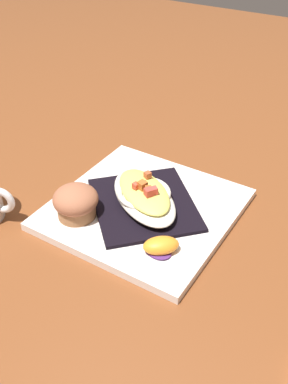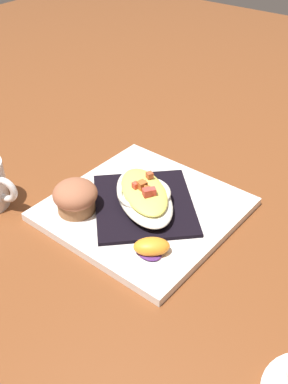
% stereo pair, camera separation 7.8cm
% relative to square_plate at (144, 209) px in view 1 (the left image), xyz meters
% --- Properties ---
extents(ground_plane, '(2.60, 2.60, 0.00)m').
position_rel_square_plate_xyz_m(ground_plane, '(0.00, 0.00, -0.01)').
color(ground_plane, brown).
extents(square_plate, '(0.31, 0.31, 0.01)m').
position_rel_square_plate_xyz_m(square_plate, '(0.00, 0.00, 0.00)').
color(square_plate, white).
rests_on(square_plate, ground_plane).
extents(folded_napkin, '(0.25, 0.25, 0.01)m').
position_rel_square_plate_xyz_m(folded_napkin, '(0.00, 0.00, 0.01)').
color(folded_napkin, black).
rests_on(folded_napkin, square_plate).
extents(gratin_dish, '(0.17, 0.19, 0.05)m').
position_rel_square_plate_xyz_m(gratin_dish, '(0.00, 0.00, 0.03)').
color(gratin_dish, white).
rests_on(gratin_dish, folded_napkin).
extents(muffin, '(0.08, 0.08, 0.06)m').
position_rel_square_plate_xyz_m(muffin, '(0.08, -0.09, 0.04)').
color(muffin, '#98633D').
rests_on(muffin, square_plate).
extents(orange_garnish, '(0.06, 0.06, 0.03)m').
position_rel_square_plate_xyz_m(orange_garnish, '(0.09, 0.08, 0.02)').
color(orange_garnish, '#50286C').
rests_on(orange_garnish, square_plate).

